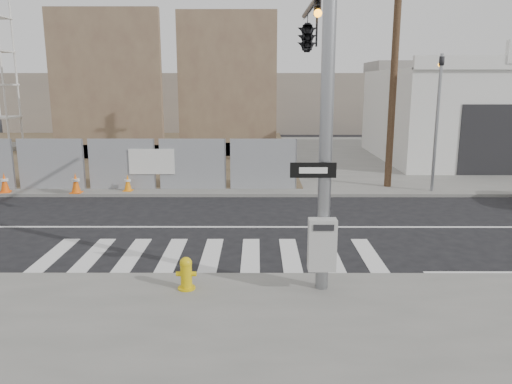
{
  "coord_description": "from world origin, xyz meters",
  "views": [
    {
      "loc": [
        1.16,
        -14.48,
        4.29
      ],
      "look_at": [
        1.13,
        -1.41,
        1.4
      ],
      "focal_mm": 35.0,
      "sensor_mm": 36.0,
      "label": 1
    }
  ],
  "objects_px": {
    "signal_pole": "(312,61)",
    "auto_shop": "(492,115)",
    "fire_hydrant": "(186,273)",
    "traffic_cone_c": "(76,183)",
    "traffic_cone_d": "(128,183)",
    "traffic_cone_b": "(5,183)"
  },
  "relations": [
    {
      "from": "signal_pole",
      "to": "traffic_cone_c",
      "type": "relative_size",
      "value": 8.94
    },
    {
      "from": "traffic_cone_b",
      "to": "traffic_cone_c",
      "type": "height_order",
      "value": "traffic_cone_c"
    },
    {
      "from": "signal_pole",
      "to": "traffic_cone_d",
      "type": "distance_m",
      "value": 10.18
    },
    {
      "from": "signal_pole",
      "to": "fire_hydrant",
      "type": "height_order",
      "value": "signal_pole"
    },
    {
      "from": "traffic_cone_b",
      "to": "signal_pole",
      "type": "bearing_deg",
      "value": -29.88
    },
    {
      "from": "fire_hydrant",
      "to": "auto_shop",
      "type": "bearing_deg",
      "value": 54.86
    },
    {
      "from": "fire_hydrant",
      "to": "traffic_cone_c",
      "type": "distance_m",
      "value": 10.63
    },
    {
      "from": "traffic_cone_b",
      "to": "auto_shop",
      "type": "bearing_deg",
      "value": 20.96
    },
    {
      "from": "traffic_cone_c",
      "to": "traffic_cone_b",
      "type": "bearing_deg",
      "value": 178.02
    },
    {
      "from": "signal_pole",
      "to": "auto_shop",
      "type": "relative_size",
      "value": 0.58
    },
    {
      "from": "fire_hydrant",
      "to": "traffic_cone_c",
      "type": "height_order",
      "value": "traffic_cone_c"
    },
    {
      "from": "traffic_cone_c",
      "to": "traffic_cone_d",
      "type": "height_order",
      "value": "traffic_cone_c"
    },
    {
      "from": "traffic_cone_c",
      "to": "signal_pole",
      "type": "bearing_deg",
      "value": -37.08
    },
    {
      "from": "traffic_cone_d",
      "to": "traffic_cone_c",
      "type": "bearing_deg",
      "value": -169.11
    },
    {
      "from": "traffic_cone_c",
      "to": "traffic_cone_d",
      "type": "xyz_separation_m",
      "value": [
        1.9,
        0.37,
        -0.06
      ]
    },
    {
      "from": "signal_pole",
      "to": "auto_shop",
      "type": "distance_m",
      "value": 19.04
    },
    {
      "from": "traffic_cone_b",
      "to": "traffic_cone_c",
      "type": "distance_m",
      "value": 2.78
    },
    {
      "from": "traffic_cone_b",
      "to": "fire_hydrant",
      "type": "bearing_deg",
      "value": -47.97
    },
    {
      "from": "auto_shop",
      "to": "fire_hydrant",
      "type": "relative_size",
      "value": 17.5
    },
    {
      "from": "auto_shop",
      "to": "traffic_cone_d",
      "type": "xyz_separation_m",
      "value": [
        -17.89,
        -8.38,
        -2.1
      ]
    },
    {
      "from": "traffic_cone_c",
      "to": "auto_shop",
      "type": "bearing_deg",
      "value": 23.84
    },
    {
      "from": "signal_pole",
      "to": "traffic_cone_d",
      "type": "xyz_separation_m",
      "value": [
        -6.39,
        6.63,
        -4.34
      ]
    }
  ]
}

